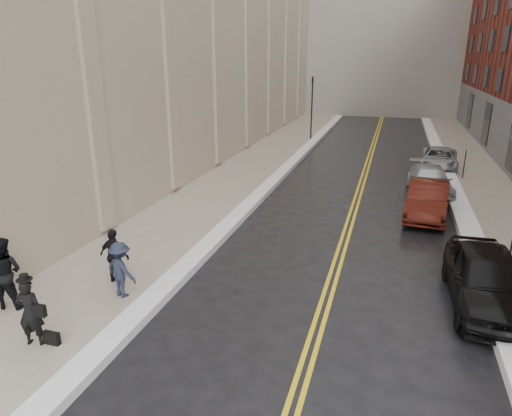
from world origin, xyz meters
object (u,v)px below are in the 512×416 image
Objects in this scene: car_black at (487,279)px; car_silver_far at (439,159)px; pedestrian_a at (4,273)px; car_silver_near at (430,181)px; pedestrian_main at (30,312)px; pedestrian_b at (121,270)px; car_maroon at (427,199)px; pedestrian_c at (115,256)px.

car_black is 17.22m from car_silver_far.
car_silver_far is 2.30× the size of pedestrian_a.
pedestrian_main is (-9.79, -16.53, 0.31)m from car_silver_near.
car_silver_far is 2.84× the size of pedestrian_b.
pedestrian_c reaches higher than car_maroon.
pedestrian_b is 0.95m from pedestrian_c.
car_silver_near reaches higher than car_silver_far.
pedestrian_main is 0.84× the size of pedestrian_a.
car_silver_near is at bearing -105.41° from pedestrian_b.
pedestrian_a is (-1.94, 1.24, 0.16)m from pedestrian_main.
car_silver_far is 22.26m from pedestrian_b.
car_silver_far is 24.97m from pedestrian_main.
car_maroon is 2.84× the size of pedestrian_b.
pedestrian_main is at bearing 135.15° from pedestrian_a.
pedestrian_a is at bearing -116.33° from car_silver_far.
pedestrian_b is at bearing -125.01° from car_maroon.
car_silver_near is 6.11m from car_silver_far.
car_maroon is 0.97× the size of car_silver_near.
car_black is 11.94m from pedestrian_main.
car_black is 11.21m from car_silver_near.
pedestrian_main is at bearing 91.99° from pedestrian_b.
pedestrian_a is (-12.61, -4.12, 0.34)m from car_black.
pedestrian_a is 1.19× the size of pedestrian_c.
car_silver_far is at bearing 88.66° from car_black.
pedestrian_b is 0.96× the size of pedestrian_c.
car_silver_near is at bearing -123.32° from pedestrian_c.
car_maroon is 16.03m from pedestrian_main.
pedestrian_main is 2.31m from pedestrian_a.
car_black is 1.04× the size of car_silver_far.
pedestrian_c is at bearing -146.31° from pedestrian_a.
pedestrian_a reaches higher than car_silver_far.
car_black is 13.27m from pedestrian_a.
pedestrian_main is (-10.67, -5.36, 0.18)m from car_black.
pedestrian_c is at bearing -29.16° from pedestrian_b.
car_black is 1.04× the size of car_maroon.
car_maroon is at bearing -92.76° from car_silver_far.
car_maroon is (-1.19, 7.57, -0.06)m from car_black.
car_maroon is 16.35m from pedestrian_a.
pedestrian_b is at bearing -166.08° from car_black.
pedestrian_c reaches higher than pedestrian_b.
car_silver_far is at bearing 77.30° from car_silver_near.
car_silver_near is (-0.88, 11.17, -0.13)m from car_black.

